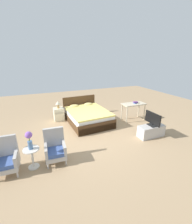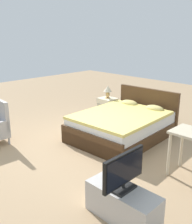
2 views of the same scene
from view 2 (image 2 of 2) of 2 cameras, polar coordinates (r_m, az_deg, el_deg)
name	(u,v)px [view 2 (image 2 of 2)]	position (r m, az deg, el deg)	size (l,w,h in m)	color
ground_plane	(77,149)	(5.37, -4.21, -8.12)	(16.00, 16.00, 0.00)	#A38460
bed	(123,124)	(5.89, 6.00, -2.72)	(1.72, 2.25, 0.96)	#472D19
nightstand	(107,109)	(7.08, 2.51, 0.75)	(0.44, 0.41, 0.59)	beige
table_lamp	(108,90)	(6.95, 2.56, 4.76)	(0.22, 0.22, 0.33)	tan
tv_stand	(123,204)	(3.51, 5.82, -19.27)	(0.96, 0.40, 0.42)	#B7B2AD
tv_flatscreen	(124,171)	(3.25, 6.10, -12.69)	(0.20, 0.71, 0.49)	black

